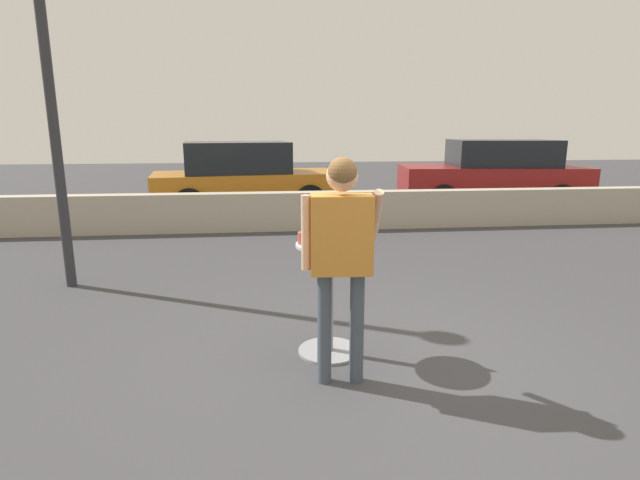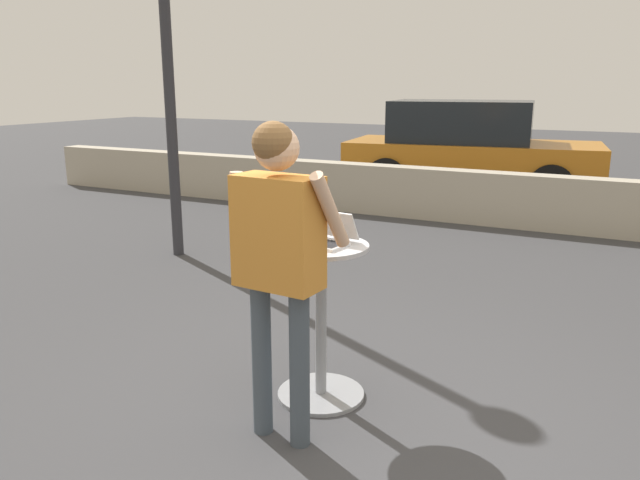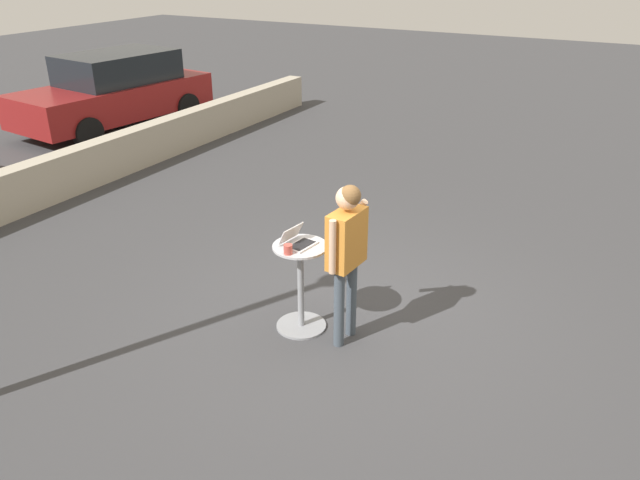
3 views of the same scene
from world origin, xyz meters
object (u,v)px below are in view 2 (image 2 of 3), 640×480
coffee_mug (289,232)px  standing_person (278,242)px  laptop (324,236)px  parked_car_near_street (468,148)px  cafe_table (321,319)px

coffee_mug → standing_person: (0.24, -0.54, 0.09)m
laptop → standing_person: bearing=-89.0°
laptop → coffee_mug: bearing=-174.6°
coffee_mug → parked_car_near_street: size_ratio=0.03×
laptop → parked_car_near_street: (-1.01, 7.67, -0.21)m
cafe_table → laptop: size_ratio=2.76×
laptop → parked_car_near_street: bearing=97.5°
cafe_table → standing_person: (0.02, -0.53, 0.61)m
standing_person → laptop: bearing=91.0°
cafe_table → standing_person: size_ratio=0.57×
cafe_table → coffee_mug: 0.57m
cafe_table → laptop: laptop is taller
cafe_table → standing_person: bearing=-88.1°
parked_car_near_street → standing_person: bearing=-82.9°
coffee_mug → cafe_table: bearing=-2.1°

